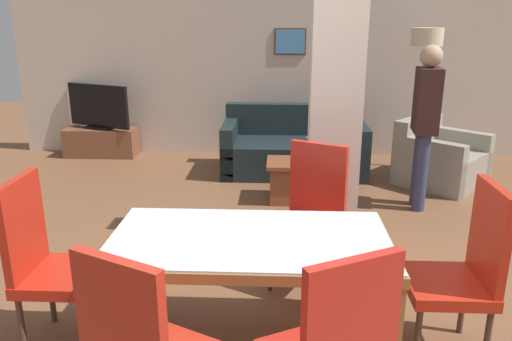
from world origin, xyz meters
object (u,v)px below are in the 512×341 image
at_px(dining_table, 249,260).
at_px(tv_stand, 102,142).
at_px(dining_chair_far_right, 311,211).
at_px(sofa, 294,150).
at_px(armchair, 439,161).
at_px(floor_lamp, 426,50).
at_px(bottle, 307,150).
at_px(standing_person, 425,117).
at_px(dining_chair_head_right, 464,267).
at_px(coffee_table, 298,180).
at_px(tv_screen, 98,107).
at_px(dining_chair_head_left, 47,258).

bearing_deg(dining_table, tv_stand, 119.29).
relative_size(dining_table, tv_stand, 1.61).
height_order(dining_chair_far_right, sofa, dining_chair_far_right).
xyz_separation_m(armchair, tv_stand, (-4.47, 1.02, -0.07)).
height_order(dining_table, tv_stand, dining_table).
relative_size(armchair, tv_stand, 1.23).
xyz_separation_m(armchair, floor_lamp, (-0.10, 0.64, 1.26)).
bearing_deg(sofa, floor_lamp, -171.24).
height_order(dining_table, dining_chair_far_right, dining_chair_far_right).
distance_m(armchair, tv_stand, 4.59).
relative_size(bottle, standing_person, 0.14).
relative_size(dining_chair_head_right, floor_lamp, 0.58).
relative_size(dining_table, coffee_table, 2.40).
bearing_deg(dining_chair_far_right, floor_lamp, -90.69).
relative_size(sofa, tv_screen, 1.85).
relative_size(dining_chair_far_right, sofa, 0.59).
relative_size(armchair, coffee_table, 1.83).
bearing_deg(standing_person, tv_screen, 71.89).
xyz_separation_m(sofa, tv_stand, (-2.74, 0.64, -0.08)).
bearing_deg(sofa, bottle, 97.18).
height_order(dining_chair_head_left, standing_person, standing_person).
bearing_deg(armchair, dining_table, 9.36).
xyz_separation_m(coffee_table, bottle, (0.10, 0.15, 0.30)).
xyz_separation_m(floor_lamp, standing_person, (-0.36, -1.48, -0.57)).
distance_m(tv_screen, floor_lamp, 4.47).
xyz_separation_m(dining_chair_far_right, dining_chair_head_right, (0.82, -0.81, 0.00)).
bearing_deg(bottle, dining_chair_head_left, -121.78).
bearing_deg(standing_person, armchair, -21.75).
relative_size(dining_chair_far_right, tv_screen, 1.08).
xyz_separation_m(dining_chair_head_right, sofa, (-0.87, 3.63, -0.28)).
bearing_deg(dining_chair_far_right, tv_screen, -24.55).
height_order(sofa, tv_screen, tv_screen).
relative_size(dining_chair_head_left, sofa, 0.59).
relative_size(dining_chair_far_right, dining_chair_head_right, 1.00).
distance_m(sofa, bottle, 0.97).
distance_m(dining_chair_far_right, tv_stand, 4.46).
distance_m(coffee_table, standing_person, 1.46).
bearing_deg(dining_table, standing_person, 55.93).
bearing_deg(dining_chair_head_left, dining_table, 90.00).
bearing_deg(dining_table, dining_chair_head_right, 0.00).
bearing_deg(tv_stand, dining_chair_head_left, -74.41).
distance_m(dining_chair_far_right, tv_screen, 4.45).
relative_size(dining_chair_head_right, dining_chair_head_left, 1.00).
bearing_deg(coffee_table, dining_table, -98.29).
height_order(coffee_table, bottle, bottle).
distance_m(dining_chair_head_left, armchair, 4.62).
height_order(tv_screen, floor_lamp, floor_lamp).
bearing_deg(standing_person, dining_table, 152.69).
relative_size(dining_table, dining_chair_head_left, 1.54).
bearing_deg(sofa, dining_chair_head_right, 103.50).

